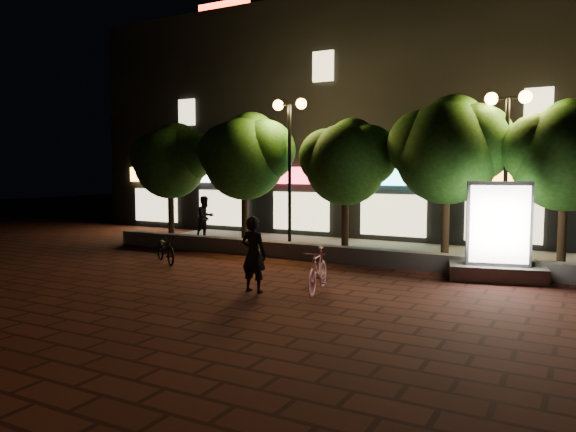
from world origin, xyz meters
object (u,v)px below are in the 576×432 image
Objects in this scene: tree_mid at (348,159)px; street_lamp_left at (290,135)px; street_lamp_right at (507,133)px; ad_kiosk at (498,241)px; rider at (254,254)px; scooter_parked at (166,249)px; tree_far_left at (172,158)px; tree_far_right at (568,151)px; scooter_pink at (318,270)px; pedestrian at (205,217)px; tree_left at (246,153)px; tree_right at (450,146)px.

tree_mid is 2.22m from street_lamp_left.
street_lamp_right reaches higher than ad_kiosk.
rider is 1.04× the size of scooter_parked.
street_lamp_left reaches higher than tree_far_left.
tree_far_right is 2.73× the size of scooter_pink.
street_lamp_left reaches higher than pedestrian.
tree_left is 0.97× the size of tree_right.
tree_right reaches higher than tree_left.
tree_left reaches higher than scooter_pink.
street_lamp_left reaches higher than tree_left.
tree_mid is (7.50, -0.00, -0.08)m from tree_far_left.
scooter_parked is (3.23, -4.15, -2.84)m from tree_far_left.
rider is (-6.29, -6.20, -2.47)m from tree_far_right.
tree_far_right reaches higher than pedestrian.
street_lamp_left is at bearing 166.50° from ad_kiosk.
tree_right is at bearing 2.81° from street_lamp_left.
tree_far_left is 7.50m from tree_mid.
ad_kiosk is at bearing -126.91° from tree_far_right.
tree_mid is (4.00, -0.00, -0.23)m from tree_left.
street_lamp_left is 7.87m from ad_kiosk.
tree_mid is 1.75× the size of ad_kiosk.
scooter_pink is (-1.75, -5.53, -3.04)m from tree_right.
tree_far_left is at bearing 171.09° from ad_kiosk.
tree_right reaches higher than scooter_pink.
tree_far_right is 2.79× the size of pedestrian.
tree_far_left is 0.97× the size of tree_far_right.
scooter_parked is at bearing -151.25° from tree_right.
tree_far_right reaches higher than tree_mid.
tree_far_right is at bearing 1.76° from street_lamp_left.
ad_kiosk is 6.41m from rider.
street_lamp_left is 3.01× the size of scooter_parked.
tree_right is 3.64m from ad_kiosk.
tree_right reaches higher than scooter_parked.
scooter_parked is at bearing -93.70° from tree_left.
pedestrian is (0.95, 0.85, -2.36)m from tree_far_left.
street_lamp_left is 7.00m from street_lamp_right.
tree_far_left is 10.18m from rider.
tree_far_left is 2.69× the size of scooter_parked.
tree_right reaches higher than tree_far_left.
tree_right is 1.97× the size of ad_kiosk.
scooter_parked is (-4.48, 2.05, -0.45)m from rider.
tree_left reaches higher than tree_far_left.
tree_mid is at bearing -12.93° from scooter_parked.
tree_mid is 3.32m from tree_right.
tree_far_left reaches higher than tree_mid.
tree_mid is at bearing 93.79° from scooter_pink.
tree_far_right is 9.17m from rider.
pedestrian is at bearing 166.10° from street_lamp_left.
tree_far_right reaches higher than scooter_parked.
tree_mid is 5.82m from ad_kiosk.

